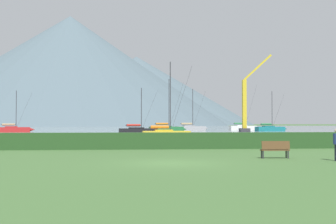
{
  "coord_description": "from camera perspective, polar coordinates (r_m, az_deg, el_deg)",
  "views": [
    {
      "loc": [
        -1.86,
        -20.06,
        1.94
      ],
      "look_at": [
        4.16,
        49.09,
        3.74
      ],
      "focal_mm": 44.75,
      "sensor_mm": 36.0,
      "label": 1
    }
  ],
  "objects": [
    {
      "name": "sailboat_slip_7",
      "position": [
        114.02,
        10.21,
        -2.07
      ],
      "size": [
        8.43,
        2.93,
        12.94
      ],
      "rotation": [
        0.0,
        0.0,
        0.07
      ],
      "color": "white",
      "rests_on": "harbor_water"
    },
    {
      "name": "hedge_line",
      "position": [
        31.15,
        -1.56,
        -3.94
      ],
      "size": [
        80.0,
        1.2,
        1.21
      ],
      "primitive_type": "cube",
      "color": "#284C23",
      "rests_on": "ground_plane"
    },
    {
      "name": "sailboat_slip_10",
      "position": [
        92.29,
        -20.28,
        -2.21
      ],
      "size": [
        7.71,
        3.97,
        8.65
      ],
      "rotation": [
        0.0,
        0.0,
        0.28
      ],
      "color": "red",
      "rests_on": "harbor_water"
    },
    {
      "name": "sailboat_slip_1",
      "position": [
        100.24,
        13.77,
        -2.19
      ],
      "size": [
        7.8,
        3.06,
        9.27
      ],
      "rotation": [
        0.0,
        0.0,
        0.12
      ],
      "color": "#19707A",
      "rests_on": "harbor_water"
    },
    {
      "name": "harbor_water",
      "position": [
        157.09,
        -4.3,
        -2.19
      ],
      "size": [
        320.0,
        246.0,
        0.0
      ],
      "primitive_type": "cube",
      "color": "#8C9EA3",
      "rests_on": "ground_plane"
    },
    {
      "name": "sailboat_slip_11",
      "position": [
        88.95,
        -0.16,
        -2.29
      ],
      "size": [
        8.37,
        4.1,
        11.29
      ],
      "rotation": [
        0.0,
        0.0,
        0.25
      ],
      "color": "#236B38",
      "rests_on": "harbor_water"
    },
    {
      "name": "sailboat_slip_4",
      "position": [
        101.65,
        3.13,
        -2.19
      ],
      "size": [
        8.38,
        3.9,
        10.22
      ],
      "rotation": [
        0.0,
        0.0,
        0.22
      ],
      "color": "#9E9EA3",
      "rests_on": "harbor_water"
    },
    {
      "name": "dock_crane",
      "position": [
        88.75,
        10.53,
        0.5
      ],
      "size": [
        6.9,
        2.0,
        16.37
      ],
      "color": "#333338",
      "rests_on": "ground_plane"
    },
    {
      "name": "sailboat_slip_5",
      "position": [
        52.03,
        -0.13,
        -2.99
      ],
      "size": [
        6.85,
        2.28,
        9.57
      ],
      "rotation": [
        0.0,
        0.0,
        0.05
      ],
      "color": "gold",
      "rests_on": "harbor_water"
    },
    {
      "name": "park_bench_under_tree",
      "position": [
        23.63,
        14.38,
        -4.86
      ],
      "size": [
        1.56,
        0.54,
        0.95
      ],
      "rotation": [
        0.0,
        0.0,
        -0.04
      ],
      "color": "brown",
      "rests_on": "ground_plane"
    },
    {
      "name": "distant_hill_east_ridge",
      "position": [
        401.77,
        -10.91,
        3.29
      ],
      "size": [
        290.1,
        290.1,
        70.3
      ],
      "primitive_type": "cone",
      "color": "slate",
      "rests_on": "ground_plane"
    },
    {
      "name": "sailboat_slip_8",
      "position": [
        71.26,
        -3.99,
        -2.56
      ],
      "size": [
        7.36,
        4.01,
        7.91
      ],
      "rotation": [
        0.0,
        0.0,
        0.32
      ],
      "color": "black",
      "rests_on": "harbor_water"
    },
    {
      "name": "ground_plane",
      "position": [
        20.24,
        0.31,
        -6.98
      ],
      "size": [
        1000.0,
        1000.0,
        0.0
      ],
      "primitive_type": "plane",
      "color": "#477038"
    },
    {
      "name": "distant_hill_central_peak",
      "position": [
        409.55,
        -4.33,
        2.92
      ],
      "size": [
        226.32,
        226.32,
        66.68
      ],
      "primitive_type": "cone",
      "color": "slate",
      "rests_on": "ground_plane"
    },
    {
      "name": "distant_hill_far_shoulder",
      "position": [
        321.13,
        -13.22,
        5.52
      ],
      "size": [
        234.0,
        234.0,
        81.74
      ],
      "primitive_type": "cone",
      "color": "slate",
      "rests_on": "ground_plane"
    }
  ]
}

